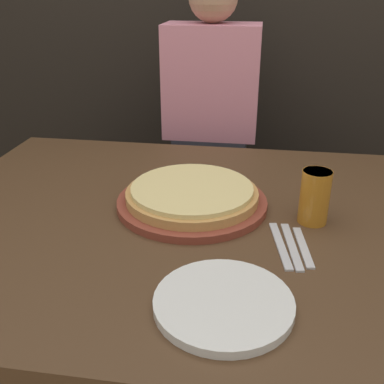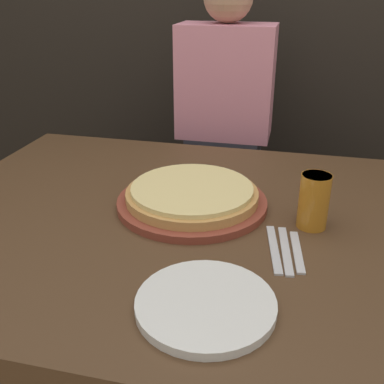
# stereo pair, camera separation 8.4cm
# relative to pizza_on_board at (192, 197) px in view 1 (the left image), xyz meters

# --- Properties ---
(dining_table) EXTENTS (1.50, 1.06, 0.75)m
(dining_table) POSITION_rel_pizza_on_board_xyz_m (0.06, -0.06, -0.40)
(dining_table) COLOR #4C331E
(dining_table) RESTS_ON ground_plane
(pizza_on_board) EXTENTS (0.39, 0.39, 0.06)m
(pizza_on_board) POSITION_rel_pizza_on_board_xyz_m (0.00, 0.00, 0.00)
(pizza_on_board) COLOR brown
(pizza_on_board) RESTS_ON dining_table
(beer_glass) EXTENTS (0.07, 0.07, 0.13)m
(beer_glass) POSITION_rel_pizza_on_board_xyz_m (0.31, -0.04, 0.05)
(beer_glass) COLOR #B7701E
(beer_glass) RESTS_ON dining_table
(dinner_plate) EXTENTS (0.26, 0.26, 0.02)m
(dinner_plate) POSITION_rel_pizza_on_board_xyz_m (0.12, -0.39, -0.02)
(dinner_plate) COLOR white
(dinner_plate) RESTS_ON dining_table
(fork) EXTENTS (0.05, 0.20, 0.00)m
(fork) POSITION_rel_pizza_on_board_xyz_m (0.23, -0.17, -0.02)
(fork) COLOR silver
(fork) RESTS_ON dining_table
(dinner_knife) EXTENTS (0.04, 0.20, 0.00)m
(dinner_knife) POSITION_rel_pizza_on_board_xyz_m (0.25, -0.17, -0.02)
(dinner_knife) COLOR silver
(dinner_knife) RESTS_ON dining_table
(spoon) EXTENTS (0.04, 0.17, 0.00)m
(spoon) POSITION_rel_pizza_on_board_xyz_m (0.28, -0.17, -0.02)
(spoon) COLOR silver
(spoon) RESTS_ON dining_table
(diner_person) EXTENTS (0.36, 0.20, 1.33)m
(diner_person) POSITION_rel_pizza_on_board_xyz_m (-0.03, 0.68, -0.13)
(diner_person) COLOR #33333D
(diner_person) RESTS_ON ground_plane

